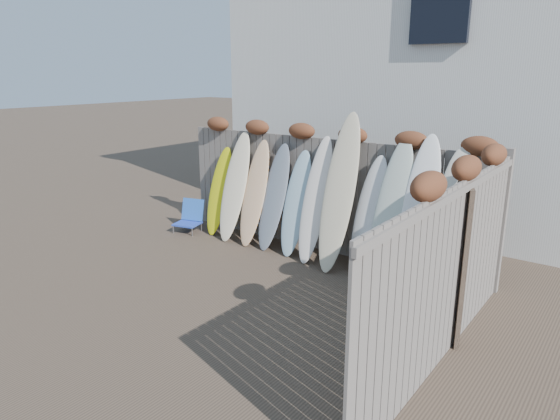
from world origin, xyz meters
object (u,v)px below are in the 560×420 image
Objects in this scene: beach_chair at (190,217)px; lattice_panel at (459,255)px; wooden_crate at (424,309)px; surfboard_0 at (219,191)px.

beach_chair is 0.33× the size of lattice_panel.
lattice_panel reaches higher than beach_chair.
lattice_panel is at bearing 59.87° from wooden_crate.
surfboard_0 reaches higher than beach_chair.
lattice_panel is (5.50, -0.69, 0.65)m from beach_chair.
surfboard_0 is (-4.72, 1.37, 0.54)m from wooden_crate.
wooden_crate is at bearing -143.29° from lattice_panel.
lattice_panel is at bearing -10.26° from surfboard_0.
wooden_crate is 4.94m from surfboard_0.
surfboard_0 is (-4.95, 0.98, -0.10)m from lattice_panel.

